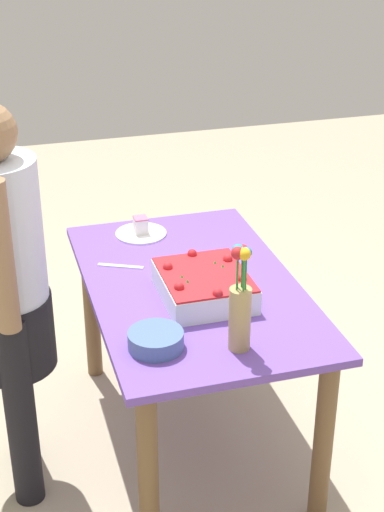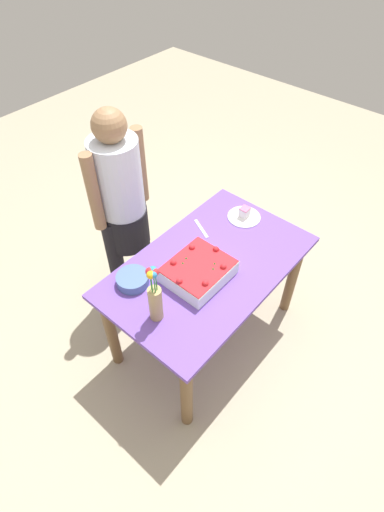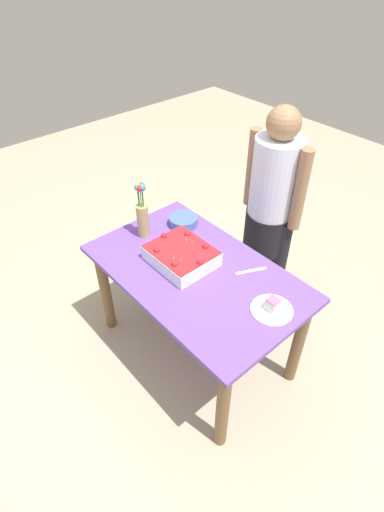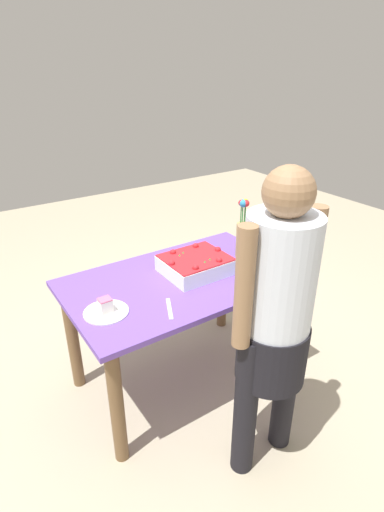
# 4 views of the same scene
# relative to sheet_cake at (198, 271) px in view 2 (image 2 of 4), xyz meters

# --- Properties ---
(ground_plane) EXTENTS (8.00, 8.00, 0.00)m
(ground_plane) POSITION_rel_sheet_cake_xyz_m (-0.11, -0.01, -0.77)
(ground_plane) COLOR #B1A589
(dining_table) EXTENTS (1.27, 0.78, 0.72)m
(dining_table) POSITION_rel_sheet_cake_xyz_m (-0.11, -0.01, -0.18)
(dining_table) COLOR #6C48AF
(dining_table) RESTS_ON ground_plane
(sheet_cake) EXTENTS (0.36, 0.31, 0.12)m
(sheet_cake) POSITION_rel_sheet_cake_xyz_m (0.00, 0.00, 0.00)
(sheet_cake) COLOR white
(sheet_cake) RESTS_ON dining_table
(serving_plate_with_slice) EXTENTS (0.22, 0.22, 0.08)m
(serving_plate_with_slice) POSITION_rel_sheet_cake_xyz_m (-0.59, -0.10, -0.03)
(serving_plate_with_slice) COLOR white
(serving_plate_with_slice) RESTS_ON dining_table
(cake_knife) EXTENTS (0.10, 0.17, 0.00)m
(cake_knife) POSITION_rel_sheet_cake_xyz_m (-0.32, -0.25, -0.05)
(cake_knife) COLOR silver
(cake_knife) RESTS_ON dining_table
(flower_vase) EXTENTS (0.07, 0.07, 0.37)m
(flower_vase) POSITION_rel_sheet_cake_xyz_m (0.35, 0.01, 0.11)
(flower_vase) COLOR tan
(flower_vase) RESTS_ON dining_table
(fruit_bowl) EXTENTS (0.18, 0.18, 0.06)m
(fruit_bowl) POSITION_rel_sheet_cake_xyz_m (0.28, -0.25, -0.02)
(fruit_bowl) COLOR #4B699C
(fruit_bowl) RESTS_ON dining_table
(person_standing) EXTENTS (0.45, 0.31, 1.49)m
(person_standing) POSITION_rel_sheet_cake_xyz_m (-0.07, -0.70, 0.08)
(person_standing) COLOR black
(person_standing) RESTS_ON ground_plane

